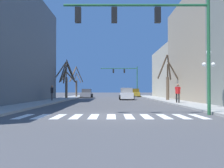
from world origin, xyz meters
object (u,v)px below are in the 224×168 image
object	(u,v)px
street_lamp_right_corner	(210,67)
street_tree_left_far	(67,81)
street_tree_left_mid	(77,82)
street_tree_right_far	(169,78)
street_tree_right_near	(67,79)
car_parked_left_mid	(127,94)
car_at_intersection	(88,93)
traffic_signal_near	(155,27)
car_parked_right_far	(135,93)
pedestrian_on_left_sidewalk	(53,91)
pedestrian_near_right_corner	(179,91)
traffic_signal_far	(127,74)

from	to	relation	value
street_lamp_right_corner	street_tree_left_far	size ratio (longest dim) A/B	0.74
street_tree_left_mid	street_tree_right_far	bearing A→B (deg)	-49.07
street_tree_right_near	street_tree_left_far	bearing A→B (deg)	-82.59
car_parked_left_mid	car_at_intersection	size ratio (longest dim) A/B	1.00
traffic_signal_near	street_tree_right_far	bearing A→B (deg)	75.75
street_lamp_right_corner	street_tree_left_mid	world-z (taller)	street_tree_left_mid
traffic_signal_near	car_parked_right_far	world-z (taller)	traffic_signal_near
car_parked_left_mid	car_parked_right_far	distance (m)	15.27
pedestrian_on_left_sidewalk	traffic_signal_near	bearing A→B (deg)	-176.72
street_tree_left_mid	street_lamp_right_corner	bearing A→B (deg)	-65.48
traffic_signal_near	street_lamp_right_corner	xyz separation A→B (m)	(4.48, 4.08, -1.81)
car_parked_right_far	street_tree_right_near	world-z (taller)	street_tree_right_near
pedestrian_near_right_corner	street_tree_left_mid	bearing A→B (deg)	-0.45
traffic_signal_far	car_parked_right_far	distance (m)	5.42
traffic_signal_near	car_at_intersection	xyz separation A→B (m)	(-6.81, 32.42, -4.09)
traffic_signal_near	traffic_signal_far	size ratio (longest dim) A/B	1.03
car_parked_right_far	street_tree_left_far	xyz separation A→B (m)	(-11.09, -13.00, 1.91)
traffic_signal_near	pedestrian_on_left_sidewalk	distance (m)	18.76
street_tree_left_far	street_tree_right_far	world-z (taller)	street_tree_right_far
street_tree_right_near	traffic_signal_near	bearing A→B (deg)	-70.10
street_lamp_right_corner	car_parked_right_far	size ratio (longest dim) A/B	0.94
car_parked_left_mid	car_at_intersection	bearing A→B (deg)	31.95
street_tree_left_far	street_tree_right_far	distance (m)	14.98
street_tree_left_far	street_tree_right_near	size ratio (longest dim) A/B	0.92
car_parked_left_mid	pedestrian_on_left_sidewalk	bearing A→B (deg)	124.47
street_tree_left_mid	street_tree_right_near	world-z (taller)	street_tree_right_near
street_tree_right_far	traffic_signal_near	bearing A→B (deg)	-104.25
pedestrian_near_right_corner	street_tree_right_near	xyz separation A→B (m)	(-13.18, 15.13, 1.83)
pedestrian_near_right_corner	street_tree_right_far	bearing A→B (deg)	-34.51
traffic_signal_near	street_tree_right_near	distance (m)	27.30
street_lamp_right_corner	street_tree_right_near	xyz separation A→B (m)	(-13.75, 21.53, 0.04)
car_parked_left_mid	street_tree_left_mid	world-z (taller)	street_tree_left_mid
car_parked_right_far	pedestrian_near_right_corner	xyz separation A→B (m)	(1.89, -26.64, 0.45)
pedestrian_on_left_sidewalk	street_tree_right_far	distance (m)	14.00
street_tree_left_far	traffic_signal_near	bearing A→B (deg)	-69.38
car_parked_right_far	pedestrian_near_right_corner	bearing A→B (deg)	-175.94
pedestrian_near_right_corner	street_tree_left_far	size ratio (longest dim) A/B	0.33
street_lamp_right_corner	traffic_signal_near	bearing A→B (deg)	-137.68
car_parked_right_far	street_tree_left_far	bearing A→B (deg)	139.51
traffic_signal_far	pedestrian_near_right_corner	size ratio (longest dim) A/B	4.33
car_parked_right_far	street_tree_left_mid	world-z (taller)	street_tree_left_mid
street_lamp_right_corner	street_tree_left_mid	distance (m)	32.13
traffic_signal_near	street_lamp_right_corner	distance (m)	6.33
street_lamp_right_corner	car_parked_right_far	bearing A→B (deg)	94.27
pedestrian_near_right_corner	street_tree_left_mid	world-z (taller)	street_tree_left_mid
street_tree_left_far	car_parked_left_mid	bearing A→B (deg)	-13.43
car_at_intersection	street_tree_left_far	world-z (taller)	street_tree_left_far
traffic_signal_far	street_tree_left_mid	distance (m)	12.20
street_lamp_right_corner	car_parked_left_mid	bearing A→B (deg)	105.01
street_tree_left_mid	street_tree_left_far	bearing A→B (deg)	-91.42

